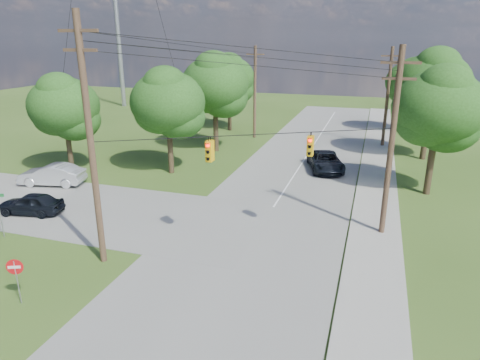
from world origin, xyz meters
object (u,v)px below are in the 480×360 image
(pole_sw, at_px, (90,141))
(car_main_north, at_px, (326,161))
(car_cross_dark, at_px, (31,204))
(pole_ne, at_px, (392,142))
(pole_north_w, at_px, (255,92))
(pole_north_e, at_px, (387,97))
(car_cross_silver, at_px, (52,175))
(do_not_enter_sign, at_px, (15,271))

(pole_sw, bearing_deg, car_main_north, 65.28)
(pole_sw, xyz_separation_m, car_main_north, (8.85, 19.22, -5.43))
(pole_sw, bearing_deg, car_cross_dark, 154.48)
(pole_ne, distance_m, pole_north_w, 26.03)
(pole_north_e, height_order, pole_north_w, same)
(pole_ne, distance_m, pole_north_e, 22.00)
(pole_ne, height_order, car_main_north, pole_ne)
(car_cross_dark, xyz_separation_m, car_main_north, (16.83, 15.41, 0.07))
(pole_north_e, height_order, car_cross_dark, pole_north_e)
(pole_ne, distance_m, car_cross_dark, 22.32)
(pole_north_e, relative_size, car_main_north, 1.81)
(car_cross_dark, distance_m, car_cross_silver, 5.75)
(car_cross_dark, height_order, car_main_north, car_main_north)
(pole_north_e, bearing_deg, car_cross_dark, -129.79)
(pole_sw, bearing_deg, pole_north_w, 90.77)
(pole_north_e, bearing_deg, pole_sw, -114.52)
(car_cross_dark, height_order, car_cross_silver, car_cross_silver)
(pole_north_w, bearing_deg, pole_sw, -89.23)
(pole_north_e, xyz_separation_m, do_not_enter_sign, (-14.68, -33.87, -3.57))
(car_cross_dark, bearing_deg, pole_sw, 54.12)
(car_main_north, bearing_deg, pole_sw, -131.73)
(pole_sw, bearing_deg, do_not_enter_sign, -105.52)
(pole_sw, height_order, pole_north_w, pole_sw)
(car_main_north, xyz_separation_m, do_not_enter_sign, (-10.03, -23.48, 0.76))
(pole_sw, height_order, pole_ne, pole_sw)
(car_cross_silver, height_order, car_main_north, car_cross_silver)
(car_cross_silver, distance_m, do_not_enter_sign, 16.23)
(pole_north_w, xyz_separation_m, car_main_north, (9.25, -10.38, -4.33))
(pole_north_e, bearing_deg, pole_ne, -90.00)
(car_cross_dark, bearing_deg, car_cross_silver, -162.65)
(car_cross_silver, bearing_deg, pole_ne, 75.01)
(pole_ne, relative_size, car_cross_dark, 2.59)
(pole_north_w, height_order, car_cross_silver, pole_north_w)
(do_not_enter_sign, bearing_deg, car_main_north, 43.34)
(pole_north_e, xyz_separation_m, car_cross_dark, (-21.48, -25.79, -4.41))
(car_cross_silver, relative_size, do_not_enter_sign, 2.33)
(pole_north_w, relative_size, do_not_enter_sign, 4.74)
(pole_ne, distance_m, car_cross_silver, 24.63)
(pole_sw, xyz_separation_m, car_cross_silver, (-10.66, 8.90, -5.39))
(car_cross_dark, distance_m, do_not_enter_sign, 10.59)
(car_cross_dark, height_order, do_not_enter_sign, do_not_enter_sign)
(do_not_enter_sign, bearing_deg, car_cross_silver, 102.20)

